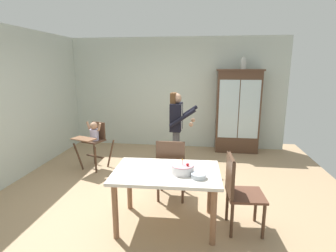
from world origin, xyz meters
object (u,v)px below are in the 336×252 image
object	(u,v)px
dining_table	(167,179)
birthday_cake	(182,169)
high_chair_with_toddler	(94,137)
adult_person	(177,123)
serving_bowl	(199,176)
china_cabinet	(238,111)
ceramic_vase	(244,64)
dining_chair_far_side	(171,166)
dining_chair_right_end	(238,188)

from	to	relation	value
dining_table	birthday_cake	xyz separation A→B (m)	(0.20, -0.04, 0.16)
high_chair_with_toddler	birthday_cake	bearing A→B (deg)	-23.67
adult_person	serving_bowl	bearing A→B (deg)	-163.97
high_chair_with_toddler	adult_person	distance (m)	1.66
china_cabinet	serving_bowl	size ratio (longest dim) A/B	10.82
dining_table	ceramic_vase	bearing A→B (deg)	68.05
china_cabinet	dining_chair_far_side	xyz separation A→B (m)	(-1.26, -2.60, -0.42)
dining_chair_far_side	dining_chair_right_end	xyz separation A→B (m)	(0.90, -0.63, 0.00)
adult_person	dining_chair_far_side	world-z (taller)	adult_person
dining_chair_far_side	high_chair_with_toddler	bearing A→B (deg)	-33.80
dining_table	birthday_cake	world-z (taller)	birthday_cake
china_cabinet	serving_bowl	bearing A→B (deg)	-103.85
dining_table	birthday_cake	size ratio (longest dim) A/B	4.80
adult_person	birthday_cake	size ratio (longest dim) A/B	5.47
adult_person	dining_chair_far_side	bearing A→B (deg)	-175.29
china_cabinet	adult_person	distance (m)	1.94
high_chair_with_toddler	dining_chair_far_side	distance (m)	1.99
ceramic_vase	serving_bowl	world-z (taller)	ceramic_vase
serving_bowl	dining_table	bearing A→B (deg)	158.15
ceramic_vase	birthday_cake	xyz separation A→B (m)	(-1.11, -3.30, -1.27)
serving_bowl	dining_chair_right_end	distance (m)	0.55
high_chair_with_toddler	adult_person	world-z (taller)	adult_person
china_cabinet	birthday_cake	distance (m)	3.46
high_chair_with_toddler	birthday_cake	xyz separation A→B (m)	(1.89, -1.78, 0.14)
china_cabinet	ceramic_vase	world-z (taller)	ceramic_vase
dining_chair_right_end	birthday_cake	bearing A→B (deg)	91.90
ceramic_vase	dining_table	world-z (taller)	ceramic_vase
china_cabinet	ceramic_vase	xyz separation A→B (m)	(0.07, 0.00, 1.09)
dining_chair_far_side	dining_chair_right_end	distance (m)	1.10
dining_table	serving_bowl	world-z (taller)	serving_bowl
dining_table	adult_person	bearing A→B (deg)	91.76
birthday_cake	dining_chair_right_end	xyz separation A→B (m)	(0.68, 0.06, -0.24)
ceramic_vase	dining_chair_right_end	size ratio (longest dim) A/B	0.28
serving_bowl	dining_chair_right_end	xyz separation A→B (m)	(0.48, 0.18, -0.21)
ceramic_vase	dining_chair_right_end	distance (m)	3.60
ceramic_vase	dining_chair_far_side	size ratio (longest dim) A/B	0.28
china_cabinet	dining_chair_far_side	size ratio (longest dim) A/B	2.03
china_cabinet	adult_person	xyz separation A→B (m)	(-1.30, -1.44, -0.01)
china_cabinet	dining_chair_far_side	distance (m)	2.92
high_chair_with_toddler	dining_chair_far_side	world-z (taller)	dining_chair_far_side
dining_chair_right_end	ceramic_vase	bearing A→B (deg)	-11.28
high_chair_with_toddler	dining_chair_right_end	bearing A→B (deg)	-14.14
high_chair_with_toddler	dining_chair_right_end	world-z (taller)	dining_chair_right_end
ceramic_vase	china_cabinet	bearing A→B (deg)	-177.02
serving_bowl	dining_chair_right_end	bearing A→B (deg)	21.09
ceramic_vase	birthday_cake	world-z (taller)	ceramic_vase
adult_person	dining_chair_right_end	bearing A→B (deg)	-149.48
adult_person	birthday_cake	world-z (taller)	adult_person
adult_person	birthday_cake	distance (m)	1.88
dining_chair_far_side	ceramic_vase	bearing A→B (deg)	-117.77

